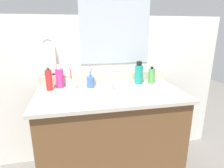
% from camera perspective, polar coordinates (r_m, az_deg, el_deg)
% --- Properties ---
extents(vanity_cabinet, '(1.06, 0.51, 0.71)m').
position_cam_1_polar(vanity_cabinet, '(1.58, -0.36, -15.84)').
color(vanity_cabinet, brown).
rests_on(vanity_cabinet, ground_plane).
extents(countertop, '(1.10, 0.55, 0.03)m').
position_cam_1_polar(countertop, '(1.42, -0.39, -3.24)').
color(countertop, beige).
rests_on(countertop, vanity_cabinet).
extents(backsplash, '(1.10, 0.02, 0.09)m').
position_cam_1_polar(backsplash, '(1.65, -2.22, 1.72)').
color(backsplash, beige).
rests_on(backsplash, countertop).
extents(back_wall, '(2.20, 0.04, 1.30)m').
position_cam_1_polar(back_wall, '(1.74, -2.52, -1.82)').
color(back_wall, silver).
rests_on(back_wall, ground_plane).
extents(mirror_panel, '(0.60, 0.01, 0.56)m').
position_cam_1_polar(mirror_panel, '(1.65, 0.93, 15.98)').
color(mirror_panel, '#B2BCC6').
extents(towel_ring, '(0.10, 0.01, 0.10)m').
position_cam_1_polar(towel_ring, '(1.63, -18.82, 11.23)').
color(towel_ring, silver).
extents(hand_towel, '(0.11, 0.04, 0.22)m').
position_cam_1_polar(hand_towel, '(1.62, -18.50, 6.96)').
color(hand_towel, silver).
extents(sink_basin, '(0.38, 0.38, 0.11)m').
position_cam_1_polar(sink_basin, '(1.38, 1.44, -4.61)').
color(sink_basin, white).
rests_on(sink_basin, countertop).
extents(faucet, '(0.16, 0.10, 0.08)m').
position_cam_1_polar(faucet, '(1.54, -0.20, -0.03)').
color(faucet, silver).
rests_on(faucet, countertop).
extents(bottle_soap_pink, '(0.06, 0.06, 0.19)m').
position_cam_1_polar(bottle_soap_pink, '(1.58, -15.53, 1.83)').
color(bottle_soap_pink, '#D8338C').
rests_on(bottle_soap_pink, countertop).
extents(bottle_spray_red, '(0.05, 0.05, 0.18)m').
position_cam_1_polar(bottle_spray_red, '(1.54, -18.53, 1.30)').
color(bottle_spray_red, red).
rests_on(bottle_spray_red, countertop).
extents(bottle_toner_green, '(0.06, 0.06, 0.15)m').
position_cam_1_polar(bottle_toner_green, '(1.68, 11.85, 2.43)').
color(bottle_toner_green, '#4C9E4C').
rests_on(bottle_toner_green, countertop).
extents(bottle_mouthwash_teal, '(0.07, 0.07, 0.20)m').
position_cam_1_polar(bottle_mouthwash_teal, '(1.64, 8.09, 3.13)').
color(bottle_mouthwash_teal, teal).
rests_on(bottle_mouthwash_teal, countertop).
extents(cup_white_ceramic, '(0.08, 0.09, 0.17)m').
position_cam_1_polar(cup_white_ceramic, '(1.53, -12.22, 0.23)').
color(cup_white_ceramic, white).
rests_on(cup_white_ceramic, countertop).
extents(cup_blue_plastic, '(0.07, 0.07, 0.18)m').
position_cam_1_polar(cup_blue_plastic, '(1.54, -6.49, 0.78)').
color(cup_blue_plastic, '#3F66B7').
rests_on(cup_blue_plastic, countertop).
extents(soap_bar, '(0.06, 0.04, 0.02)m').
position_cam_1_polar(soap_bar, '(1.75, 13.75, 0.99)').
color(soap_bar, white).
rests_on(soap_bar, countertop).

